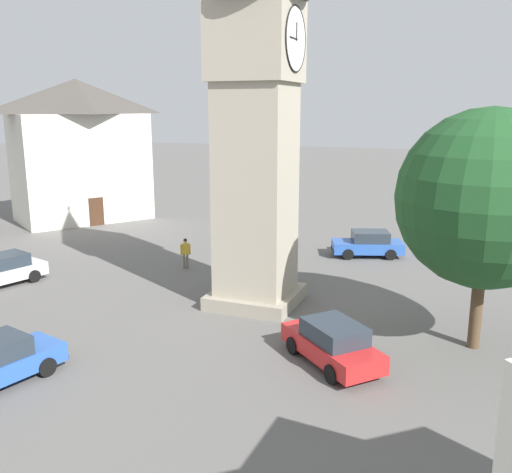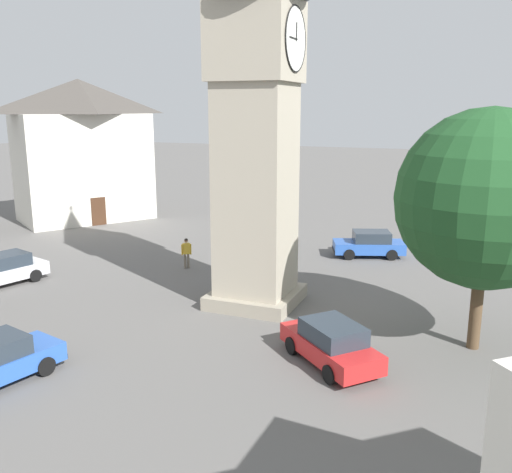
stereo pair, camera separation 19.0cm
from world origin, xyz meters
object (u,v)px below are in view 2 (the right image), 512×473
(tree, at_px, (487,199))
(building_terrace_right, at_px, (82,150))
(clock_tower, at_px, (256,60))
(car_blue_kerb, at_px, (4,270))
(car_red_corner, at_px, (369,244))
(car_silver_kerb, at_px, (331,343))
(pedestrian, at_px, (186,250))

(tree, distance_m, building_terrace_right, 32.37)
(clock_tower, relative_size, tree, 2.08)
(car_blue_kerb, distance_m, tree, 22.46)
(car_red_corner, relative_size, building_terrace_right, 0.38)
(tree, height_order, building_terrace_right, building_terrace_right)
(car_silver_kerb, height_order, pedestrian, pedestrian)
(car_blue_kerb, height_order, car_red_corner, same)
(pedestrian, xyz_separation_m, tree, (5.22, 14.85, 4.53))
(car_silver_kerb, xyz_separation_m, pedestrian, (-8.48, -10.30, 0.25))
(car_silver_kerb, xyz_separation_m, building_terrace_right, (-17.74, -24.40, 4.71))
(tree, bearing_deg, car_red_corner, -152.32)
(car_silver_kerb, bearing_deg, pedestrian, -129.46)
(clock_tower, height_order, car_red_corner, clock_tower)
(clock_tower, bearing_deg, building_terrace_right, -123.43)
(car_red_corner, height_order, tree, tree)
(clock_tower, distance_m, building_terrace_right, 24.18)
(tree, bearing_deg, clock_tower, -98.97)
(pedestrian, xyz_separation_m, building_terrace_right, (-9.26, -14.10, 4.46))
(car_red_corner, bearing_deg, clock_tower, -17.89)
(pedestrian, bearing_deg, car_red_corner, 125.08)
(car_silver_kerb, relative_size, pedestrian, 2.48)
(clock_tower, xyz_separation_m, car_silver_kerb, (4.72, 4.67, -9.79))
(car_blue_kerb, distance_m, car_silver_kerb, 17.57)
(building_terrace_right, bearing_deg, car_silver_kerb, 53.98)
(car_silver_kerb, bearing_deg, car_red_corner, -174.37)
(pedestrian, height_order, tree, tree)
(car_silver_kerb, relative_size, car_red_corner, 0.94)
(clock_tower, relative_size, car_red_corner, 4.07)
(car_blue_kerb, distance_m, pedestrian, 9.25)
(clock_tower, xyz_separation_m, tree, (1.46, 9.22, -5.01))
(clock_tower, xyz_separation_m, pedestrian, (-3.76, -5.63, -9.54))
(car_red_corner, relative_size, pedestrian, 2.63)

